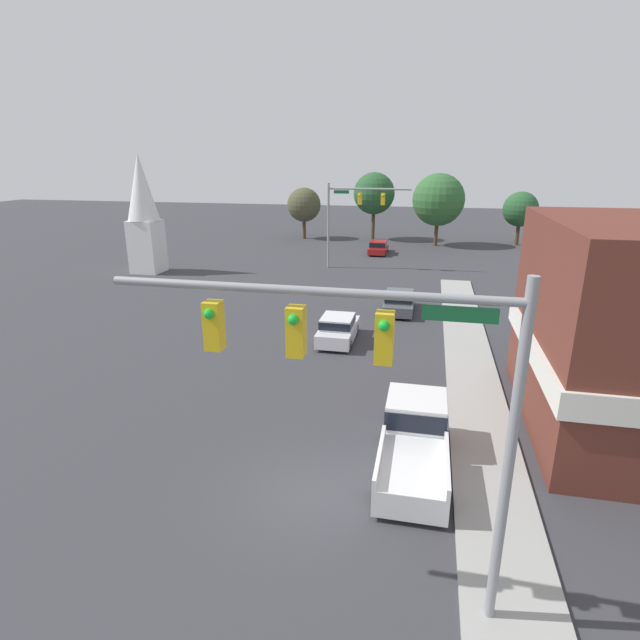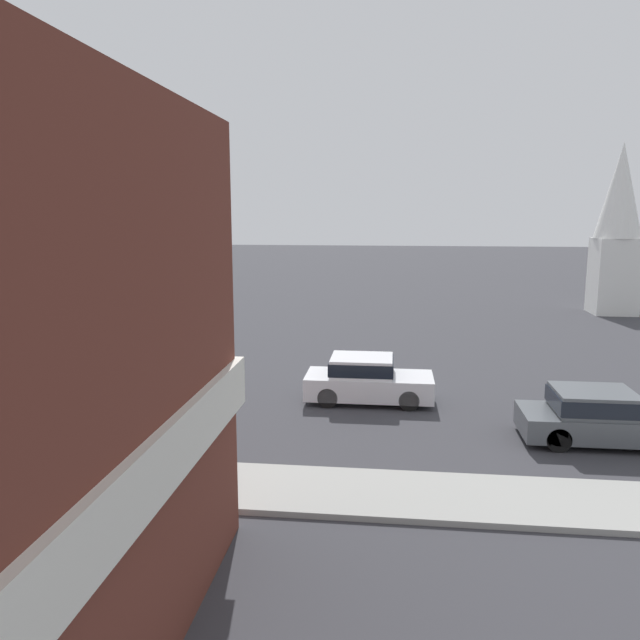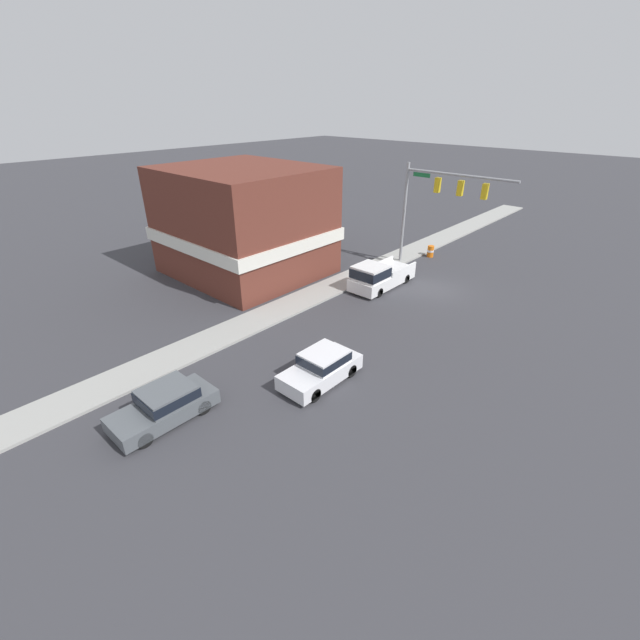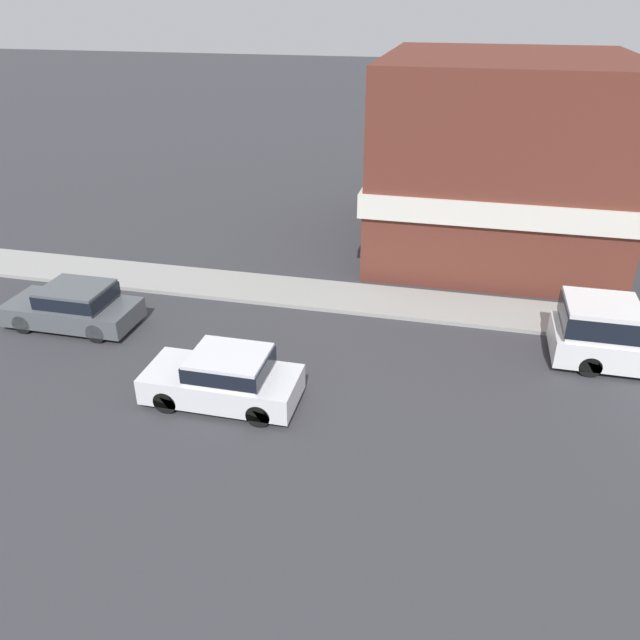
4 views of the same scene
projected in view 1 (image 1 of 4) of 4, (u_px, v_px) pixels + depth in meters
The scene contains 13 objects.
ground_plane at pixel (303, 496), 15.32m from camera, with size 200.00×200.00×0.00m, color #38383D.
sidewalk_curb at pixel (498, 521), 14.15m from camera, with size 2.40×60.00×0.14m.
near_signal_assembly at pixel (374, 368), 9.98m from camera, with size 8.45×0.49×7.89m.
far_signal_assembly at pixel (352, 207), 45.48m from camera, with size 7.59×0.49×7.82m.
car_lead at pixel (338, 328), 28.08m from camera, with size 1.87×4.21×1.53m.
car_distant at pixel (378, 247), 54.45m from camera, with size 1.85×4.75×1.40m.
car_oncoming at pixel (399, 301), 33.52m from camera, with size 1.94×4.36×1.47m.
pickup_truck_parked at pixel (415, 436), 16.79m from camera, with size 2.14×5.51×1.96m.
church_steeple at pixel (143, 211), 44.14m from camera, with size 2.76×2.76×10.41m.
backdrop_tree_left_far at pixel (304, 205), 63.87m from camera, with size 4.29×4.29×6.46m.
backdrop_tree_left_mid at pixel (374, 194), 62.63m from camera, with size 5.17×5.17×8.36m.
backdrop_tree_center at pixel (438, 200), 58.12m from camera, with size 6.03×6.03×8.38m.
backdrop_tree_right_mid at pixel (520, 209), 58.89m from camera, with size 4.08×4.08×6.28m.
Camera 1 is at (3.25, -12.52, 9.85)m, focal length 28.00 mm.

